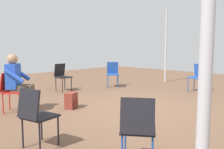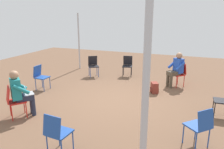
{
  "view_description": "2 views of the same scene",
  "coord_description": "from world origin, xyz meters",
  "px_view_note": "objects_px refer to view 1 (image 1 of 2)",
  "views": [
    {
      "loc": [
        -3.52,
        4.31,
        1.42
      ],
      "look_at": [
        0.39,
        0.33,
        0.76
      ],
      "focal_mm": 40.0,
      "sensor_mm": 36.0,
      "label": 1
    },
    {
      "loc": [
        2.15,
        -5.92,
        2.6
      ],
      "look_at": [
        -0.04,
        -0.24,
        0.87
      ],
      "focal_mm": 35.0,
      "sensor_mm": 36.0,
      "label": 2
    }
  ],
  "objects_px": {
    "chair_south": "(198,76)",
    "chair_north": "(36,113)",
    "chair_northeast": "(10,89)",
    "person_in_blue": "(18,80)",
    "backpack_near_laptop_user": "(71,102)",
    "chair_southeast": "(113,72)",
    "chair_northwest": "(138,126)",
    "chair_east": "(62,75)"
  },
  "relations": [
    {
      "from": "chair_north",
      "to": "backpack_near_laptop_user",
      "type": "distance_m",
      "value": 2.23
    },
    {
      "from": "chair_northeast",
      "to": "chair_south",
      "type": "height_order",
      "value": "same"
    },
    {
      "from": "chair_east",
      "to": "chair_south",
      "type": "bearing_deg",
      "value": 131.02
    },
    {
      "from": "chair_southeast",
      "to": "backpack_near_laptop_user",
      "type": "xyz_separation_m",
      "value": [
        -1.38,
        2.76,
        -0.34
      ]
    },
    {
      "from": "chair_northwest",
      "to": "chair_south",
      "type": "bearing_deg",
      "value": 73.36
    },
    {
      "from": "chair_northwest",
      "to": "backpack_near_laptop_user",
      "type": "height_order",
      "value": "chair_northwest"
    },
    {
      "from": "chair_north",
      "to": "chair_south",
      "type": "bearing_deg",
      "value": 81.37
    },
    {
      "from": "chair_northeast",
      "to": "chair_south",
      "type": "xyz_separation_m",
      "value": [
        -1.78,
        -5.05,
        0.0
      ]
    },
    {
      "from": "chair_north",
      "to": "person_in_blue",
      "type": "relative_size",
      "value": 0.69
    },
    {
      "from": "chair_south",
      "to": "chair_southeast",
      "type": "bearing_deg",
      "value": 31.89
    },
    {
      "from": "chair_northeast",
      "to": "chair_north",
      "type": "xyz_separation_m",
      "value": [
        -2.15,
        0.58,
        0.0
      ]
    },
    {
      "from": "chair_south",
      "to": "person_in_blue",
      "type": "distance_m",
      "value": 5.2
    },
    {
      "from": "chair_southeast",
      "to": "chair_north",
      "type": "distance_m",
      "value": 5.25
    },
    {
      "from": "chair_south",
      "to": "chair_north",
      "type": "bearing_deg",
      "value": 99.49
    },
    {
      "from": "chair_northwest",
      "to": "chair_northeast",
      "type": "relative_size",
      "value": 1.0
    },
    {
      "from": "chair_south",
      "to": "person_in_blue",
      "type": "xyz_separation_m",
      "value": [
        1.66,
        4.93,
        0.2
      ]
    },
    {
      "from": "chair_northwest",
      "to": "backpack_near_laptop_user",
      "type": "distance_m",
      "value": 3.02
    },
    {
      "from": "chair_southeast",
      "to": "chair_northwest",
      "type": "bearing_deg",
      "value": 91.11
    },
    {
      "from": "backpack_near_laptop_user",
      "to": "chair_north",
      "type": "bearing_deg",
      "value": 131.36
    },
    {
      "from": "chair_north",
      "to": "chair_northwest",
      "type": "bearing_deg",
      "value": 9.82
    },
    {
      "from": "person_in_blue",
      "to": "backpack_near_laptop_user",
      "type": "xyz_separation_m",
      "value": [
        -0.58,
        -0.95,
        -0.54
      ]
    },
    {
      "from": "chair_southeast",
      "to": "backpack_near_laptop_user",
      "type": "relative_size",
      "value": 2.36
    },
    {
      "from": "chair_east",
      "to": "person_in_blue",
      "type": "height_order",
      "value": "person_in_blue"
    },
    {
      "from": "chair_northeast",
      "to": "backpack_near_laptop_user",
      "type": "distance_m",
      "value": 1.32
    },
    {
      "from": "backpack_near_laptop_user",
      "to": "chair_east",
      "type": "bearing_deg",
      "value": -29.39
    },
    {
      "from": "chair_north",
      "to": "backpack_near_laptop_user",
      "type": "bearing_deg",
      "value": 118.95
    },
    {
      "from": "chair_northeast",
      "to": "person_in_blue",
      "type": "distance_m",
      "value": 0.26
    },
    {
      "from": "chair_northeast",
      "to": "chair_north",
      "type": "distance_m",
      "value": 2.22
    },
    {
      "from": "person_in_blue",
      "to": "chair_southeast",
      "type": "bearing_deg",
      "value": 147.22
    },
    {
      "from": "chair_northeast",
      "to": "chair_south",
      "type": "distance_m",
      "value": 5.35
    },
    {
      "from": "chair_northwest",
      "to": "chair_southeast",
      "type": "distance_m",
      "value": 5.69
    },
    {
      "from": "chair_east",
      "to": "backpack_near_laptop_user",
      "type": "distance_m",
      "value": 2.31
    },
    {
      "from": "chair_north",
      "to": "chair_east",
      "type": "xyz_separation_m",
      "value": [
        3.45,
        -2.77,
        0.0
      ]
    },
    {
      "from": "chair_north",
      "to": "chair_east",
      "type": "bearing_deg",
      "value": 128.76
    },
    {
      "from": "chair_northwest",
      "to": "chair_south",
      "type": "distance_m",
      "value": 5.36
    },
    {
      "from": "chair_south",
      "to": "chair_north",
      "type": "distance_m",
      "value": 5.64
    },
    {
      "from": "chair_northwest",
      "to": "chair_northeast",
      "type": "distance_m",
      "value": 3.49
    },
    {
      "from": "chair_southeast",
      "to": "chair_east",
      "type": "xyz_separation_m",
      "value": [
        0.61,
        1.64,
        0.0
      ]
    },
    {
      "from": "chair_northwest",
      "to": "chair_east",
      "type": "xyz_separation_m",
      "value": [
        4.78,
        -2.23,
        0.0
      ]
    },
    {
      "from": "backpack_near_laptop_user",
      "to": "chair_southeast",
      "type": "bearing_deg",
      "value": -63.39
    },
    {
      "from": "chair_north",
      "to": "backpack_near_laptop_user",
      "type": "height_order",
      "value": "chair_north"
    },
    {
      "from": "chair_southeast",
      "to": "chair_northeast",
      "type": "bearing_deg",
      "value": 54.11
    }
  ]
}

